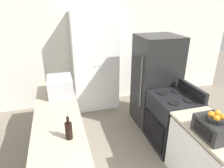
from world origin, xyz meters
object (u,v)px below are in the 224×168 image
refrigerator (156,81)px  wine_bottle (69,130)px  pantry_cabinet (95,62)px  stove (172,121)px  microwave (60,86)px  fruit_bowl (217,117)px  toaster_oven (214,128)px

refrigerator → wine_bottle: (-1.72, -1.31, 0.14)m
pantry_cabinet → stove: (0.93, -1.68, -0.59)m
wine_bottle → microwave: bearing=91.6°
refrigerator → pantry_cabinet: bearing=136.2°
stove → wine_bottle: (-1.68, -0.57, 0.55)m
stove → fruit_bowl: (-0.15, -0.97, 0.69)m
wine_bottle → refrigerator: bearing=37.2°
pantry_cabinet → stove: size_ratio=1.98×
stove → toaster_oven: toaster_oven is taller
microwave → fruit_bowl: size_ratio=2.30×
stove → wine_bottle: bearing=-161.3°
stove → microwave: size_ratio=2.29×
stove → refrigerator: size_ratio=0.61×
pantry_cabinet → fruit_bowl: size_ratio=10.47×
pantry_cabinet → fruit_bowl: 2.77m
pantry_cabinet → stove: 2.01m
pantry_cabinet → microwave: (-0.78, -1.08, -0.01)m
stove → fruit_bowl: fruit_bowl is taller
stove → refrigerator: (0.05, 0.74, 0.41)m
pantry_cabinet → refrigerator: (0.97, -0.93, -0.19)m
pantry_cabinet → stove: pantry_cabinet is taller
microwave → toaster_oven: 2.22m
refrigerator → toaster_oven: 1.72m
pantry_cabinet → microwave: pantry_cabinet is taller
wine_bottle → toaster_oven: bearing=-14.5°
fruit_bowl → pantry_cabinet: bearing=106.3°
refrigerator → microwave: 1.77m
refrigerator → toaster_oven: (-0.19, -1.71, 0.14)m
wine_bottle → fruit_bowl: (1.52, -0.41, 0.14)m
microwave → fruit_bowl: 2.22m
microwave → toaster_oven: bearing=-44.9°
microwave → wine_bottle: microwave is taller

